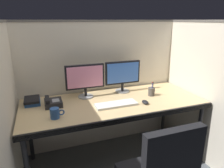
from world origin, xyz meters
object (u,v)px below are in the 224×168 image
object	(u,v)px
desk	(114,106)
keyboard_main	(116,104)
coffee_mug	(55,113)
monitor_right	(123,74)
monitor_left	(85,79)
pen_cup	(151,91)
desk_phone	(53,103)
computer_mouse	(145,102)
book_stack	(32,101)

from	to	relation	value
desk	keyboard_main	xyz separation A→B (m)	(-0.01, -0.10, 0.06)
coffee_mug	monitor_right	bearing A→B (deg)	28.13
monitor_left	pen_cup	bearing A→B (deg)	-16.20
monitor_right	desk_phone	size ratio (longest dim) A/B	2.26
desk_phone	monitor_left	bearing A→B (deg)	18.26
computer_mouse	book_stack	world-z (taller)	book_stack
desk	coffee_mug	xyz separation A→B (m)	(-0.62, -0.17, 0.10)
keyboard_main	book_stack	bearing A→B (deg)	157.20
computer_mouse	desk_phone	size ratio (longest dim) A/B	0.51
desk	monitor_left	xyz separation A→B (m)	(-0.25, 0.24, 0.27)
desk	pen_cup	world-z (taller)	pen_cup
monitor_left	keyboard_main	bearing A→B (deg)	-54.46
desk	pen_cup	bearing A→B (deg)	3.63
monitor_right	pen_cup	size ratio (longest dim) A/B	2.65
computer_mouse	pen_cup	xyz separation A→B (m)	(0.18, 0.19, 0.03)
monitor_right	keyboard_main	size ratio (longest dim) A/B	1.00
monitor_left	coffee_mug	size ratio (longest dim) A/B	3.41
book_stack	monitor_right	bearing A→B (deg)	1.42
book_stack	desk	bearing A→B (deg)	-16.56
keyboard_main	pen_cup	bearing A→B (deg)	14.56
computer_mouse	pen_cup	world-z (taller)	pen_cup
monitor_left	coffee_mug	distance (m)	0.58
desk	desk_phone	bearing A→B (deg)	169.25
monitor_right	keyboard_main	distance (m)	0.47
keyboard_main	desk_phone	distance (m)	0.64
monitor_left	monitor_right	distance (m)	0.46
desk	computer_mouse	size ratio (longest dim) A/B	19.79
desk	keyboard_main	bearing A→B (deg)	-96.84
desk_phone	coffee_mug	size ratio (longest dim) A/B	1.51
keyboard_main	book_stack	world-z (taller)	book_stack
monitor_right	computer_mouse	bearing A→B (deg)	-79.60
desk	monitor_right	size ratio (longest dim) A/B	4.42
monitor_left	desk_phone	size ratio (longest dim) A/B	2.26
monitor_right	computer_mouse	distance (m)	0.48
coffee_mug	desk	bearing A→B (deg)	15.78
keyboard_main	monitor_right	bearing A→B (deg)	58.78
keyboard_main	monitor_left	bearing A→B (deg)	125.54
book_stack	coffee_mug	bearing A→B (deg)	-64.96
desk	monitor_left	size ratio (longest dim) A/B	4.42
monitor_left	monitor_right	xyz separation A→B (m)	(0.46, 0.03, 0.00)
pen_cup	monitor_left	bearing A→B (deg)	163.80
book_stack	desk_phone	bearing A→B (deg)	-32.57
computer_mouse	pen_cup	bearing A→B (deg)	45.75
keyboard_main	coffee_mug	distance (m)	0.61
monitor_left	pen_cup	xyz separation A→B (m)	(0.72, -0.21, -0.17)
computer_mouse	coffee_mug	size ratio (longest dim) A/B	0.76
keyboard_main	pen_cup	world-z (taller)	pen_cup
pen_cup	coffee_mug	size ratio (longest dim) A/B	1.29
monitor_left	coffee_mug	xyz separation A→B (m)	(-0.37, -0.41, -0.17)
keyboard_main	pen_cup	distance (m)	0.50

